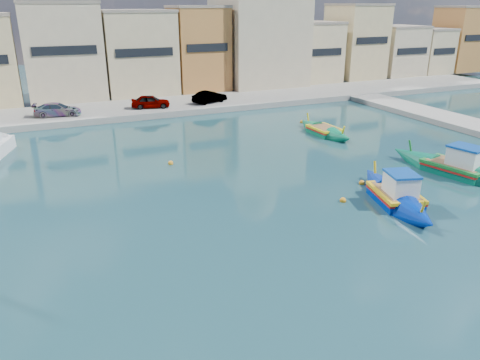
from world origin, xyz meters
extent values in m
plane|color=#14393C|center=(0.00, 0.00, 0.00)|extent=(160.00, 160.00, 0.00)
cube|color=gray|center=(0.00, 32.00, 0.30)|extent=(80.00, 8.00, 0.60)
cube|color=#BFAF8E|center=(-13.86, 39.12, 5.55)|extent=(7.88, 6.24, 9.89)
cube|color=gray|center=(-13.86, 39.12, 10.64)|extent=(8.04, 6.37, 0.30)
cube|color=black|center=(-13.86, 35.95, 6.04)|extent=(6.30, 0.10, 0.90)
cube|color=#C6B489|center=(-5.74, 39.72, 5.09)|extent=(7.88, 7.44, 8.99)
cube|color=gray|center=(-5.74, 39.72, 9.74)|extent=(8.04, 7.59, 0.30)
cube|color=black|center=(-5.74, 35.95, 5.54)|extent=(6.30, 0.10, 0.90)
cube|color=#C07C3C|center=(1.54, 39.07, 5.31)|extent=(6.17, 6.13, 9.43)
cube|color=gray|center=(1.54, 39.07, 10.18)|extent=(6.29, 6.26, 0.30)
cube|color=black|center=(1.54, 35.95, 5.78)|extent=(4.93, 0.10, 0.90)
cube|color=tan|center=(9.05, 39.85, 3.63)|extent=(7.31, 7.69, 6.05)
cube|color=gray|center=(9.05, 39.85, 6.80)|extent=(7.46, 7.85, 0.30)
cube|color=black|center=(9.05, 35.95, 3.93)|extent=(5.85, 0.10, 0.90)
cube|color=#C6B489|center=(17.02, 39.65, 4.31)|extent=(7.54, 7.30, 7.41)
cube|color=gray|center=(17.02, 39.65, 8.16)|extent=(7.69, 7.45, 0.30)
cube|color=black|center=(17.02, 35.95, 4.68)|extent=(6.03, 0.10, 0.90)
cube|color=tan|center=(24.93, 39.49, 5.42)|extent=(6.36, 6.97, 9.63)
cube|color=gray|center=(24.93, 39.49, 10.38)|extent=(6.48, 7.11, 0.30)
cube|color=black|center=(24.93, 35.95, 5.90)|extent=(5.09, 0.10, 0.90)
cube|color=#BFAF8E|center=(32.15, 39.35, 3.93)|extent=(6.63, 6.70, 6.65)
cube|color=gray|center=(32.15, 39.35, 7.40)|extent=(6.76, 6.83, 0.30)
cube|color=black|center=(32.15, 35.95, 4.26)|extent=(5.30, 0.10, 0.90)
cube|color=#C6B489|center=(38.26, 39.75, 3.70)|extent=(5.08, 7.51, 6.20)
cube|color=gray|center=(38.26, 39.75, 6.95)|extent=(5.18, 7.66, 0.30)
cube|color=black|center=(38.26, 35.95, 4.01)|extent=(4.06, 0.10, 0.90)
cube|color=#C07C3C|center=(45.15, 39.00, 5.27)|extent=(7.79, 6.00, 9.33)
cube|color=gray|center=(45.15, 39.00, 10.08)|extent=(7.95, 6.12, 0.30)
cube|color=#BFAF8E|center=(10.00, 40.00, 6.60)|extent=(10.00, 10.00, 12.00)
imported|color=#4C1919|center=(-6.74, 30.50, 1.25)|extent=(4.08, 2.38, 1.30)
imported|color=#4C1919|center=(-0.38, 30.50, 1.24)|extent=(4.08, 2.54, 1.27)
imported|color=#4C1919|center=(-15.59, 30.50, 1.21)|extent=(4.46, 2.41, 1.23)
cube|color=#0A6D4F|center=(6.94, 4.61, 0.21)|extent=(2.87, 4.15, 1.06)
cone|color=#0A6D4F|center=(6.27, 7.67, 0.26)|extent=(2.81, 3.84, 2.71)
cube|color=#187B2A|center=(6.94, 4.61, 0.66)|extent=(3.00, 4.37, 0.19)
cube|color=red|center=(6.94, 4.61, 0.47)|extent=(2.99, 4.24, 0.11)
cube|color=olive|center=(6.94, 4.61, 0.74)|extent=(2.49, 3.74, 0.06)
cylinder|color=#187B2A|center=(6.21, 7.97, 0.95)|extent=(0.25, 0.52, 1.15)
cube|color=white|center=(7.06, 4.07, 1.32)|extent=(1.86, 2.20, 1.16)
cube|color=#0F47A5|center=(7.06, 4.07, 1.97)|extent=(1.97, 2.35, 0.13)
cube|color=#0028A4|center=(0.13, 2.55, 0.20)|extent=(2.86, 3.67, 1.01)
cone|color=#0028A4|center=(0.89, 5.12, 0.25)|extent=(2.80, 3.46, 2.53)
cone|color=#0028A4|center=(-0.63, -0.01, 0.25)|extent=(2.80, 3.46, 2.53)
cube|color=yellow|center=(0.13, 2.55, 0.63)|extent=(2.99, 3.87, 0.18)
cube|color=red|center=(0.13, 2.55, 0.45)|extent=(2.97, 3.76, 0.10)
cube|color=olive|center=(0.13, 2.55, 0.71)|extent=(2.48, 3.31, 0.06)
cylinder|color=yellow|center=(0.96, 5.37, 0.91)|extent=(0.27, 0.50, 1.10)
cylinder|color=yellow|center=(-0.70, -0.26, 0.91)|extent=(0.27, 0.50, 1.10)
cube|color=white|center=(0.00, 2.10, 1.27)|extent=(1.83, 1.98, 1.11)
cube|color=#0F47A5|center=(0.00, 2.10, 1.88)|extent=(1.94, 2.12, 0.12)
cube|color=#0B784F|center=(4.76, 16.54, 0.18)|extent=(1.90, 2.82, 0.92)
cone|color=#0B784F|center=(4.72, 18.85, 0.23)|extent=(1.90, 2.65, 2.28)
cone|color=#0B784F|center=(4.81, 14.24, 0.23)|extent=(1.90, 2.65, 2.28)
cube|color=yellow|center=(4.76, 16.54, 0.57)|extent=(1.98, 2.98, 0.17)
cube|color=red|center=(4.76, 16.54, 0.41)|extent=(1.99, 2.88, 0.09)
cube|color=olive|center=(4.76, 16.54, 0.64)|extent=(1.62, 2.57, 0.06)
cylinder|color=yellow|center=(4.71, 19.07, 0.83)|extent=(0.14, 0.44, 1.00)
cylinder|color=yellow|center=(4.82, 14.01, 0.83)|extent=(0.14, 0.44, 1.00)
cone|color=white|center=(-20.11, 24.43, 0.33)|extent=(3.04, 3.53, 2.24)
sphere|color=orange|center=(-2.45, 3.83, 0.08)|extent=(0.36, 0.36, 0.36)
sphere|color=orange|center=(0.25, 5.62, 0.08)|extent=(0.36, 0.36, 0.36)
sphere|color=orange|center=(5.21, 20.91, 0.08)|extent=(0.36, 0.36, 0.36)
sphere|color=orange|center=(-9.47, 14.19, 0.08)|extent=(0.36, 0.36, 0.36)
camera|label=1|loc=(-17.68, -15.90, 10.46)|focal=35.00mm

